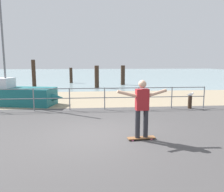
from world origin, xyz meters
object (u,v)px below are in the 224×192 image
(sailboat, at_px, (15,95))
(seagull, at_px, (191,95))
(skateboard, at_px, (141,138))
(skateboarder, at_px, (142,105))
(bollard_short, at_px, (190,102))

(sailboat, xyz_separation_m, seagull, (8.62, -1.74, 0.17))
(sailboat, xyz_separation_m, skateboard, (5.35, -5.77, -0.46))
(skateboarder, bearing_deg, sailboat, 132.82)
(skateboard, relative_size, bollard_short, 1.33)
(sailboat, xyz_separation_m, bollard_short, (8.60, -1.75, -0.22))
(sailboat, xyz_separation_m, skateboarder, (5.35, -5.77, 0.49))
(bollard_short, height_order, seagull, seagull)
(seagull, bearing_deg, sailboat, 168.59)
(sailboat, distance_m, seagull, 8.79)
(skateboard, xyz_separation_m, bollard_short, (3.25, 4.03, 0.24))
(skateboarder, distance_m, bollard_short, 5.22)
(sailboat, distance_m, skateboarder, 7.89)
(skateboard, height_order, seagull, seagull)
(skateboarder, distance_m, seagull, 5.20)
(skateboard, distance_m, skateboarder, 0.95)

